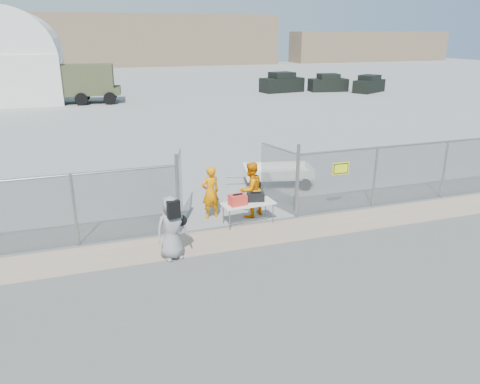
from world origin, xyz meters
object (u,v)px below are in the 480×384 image
object	(u,v)px
utility_trailer	(278,175)
folding_table	(248,213)
security_worker_right	(251,190)
visitor	(172,228)
security_worker_left	(210,192)

from	to	relation	value
utility_trailer	folding_table	bearing A→B (deg)	-114.02
security_worker_right	visitor	bearing A→B (deg)	10.96
folding_table	visitor	distance (m)	3.27
security_worker_right	visitor	distance (m)	3.81
folding_table	security_worker_right	world-z (taller)	security_worker_right
utility_trailer	security_worker_left	bearing A→B (deg)	-132.31
visitor	security_worker_right	bearing A→B (deg)	25.99
folding_table	visitor	xyz separation A→B (m)	(-2.79, -1.61, 0.54)
visitor	utility_trailer	distance (m)	7.28
folding_table	utility_trailer	bearing A→B (deg)	49.97
security_worker_right	utility_trailer	xyz separation A→B (m)	(2.18, 2.77, -0.52)
security_worker_right	visitor	world-z (taller)	security_worker_right
security_worker_left	folding_table	bearing A→B (deg)	124.67
security_worker_left	utility_trailer	xyz separation A→B (m)	(3.49, 2.49, -0.47)
security_worker_left	security_worker_right	bearing A→B (deg)	154.09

